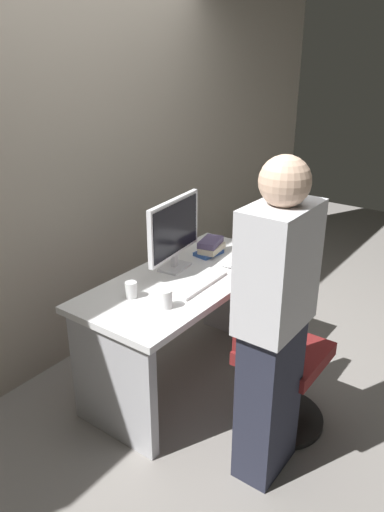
# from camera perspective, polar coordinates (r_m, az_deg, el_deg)

# --- Properties ---
(ground_plane) EXTENTS (9.00, 9.00, 0.00)m
(ground_plane) POSITION_cam_1_polar(r_m,az_deg,el_deg) (3.38, -0.70, -13.87)
(ground_plane) COLOR gray
(wall_back) EXTENTS (6.40, 0.10, 3.00)m
(wall_back) POSITION_cam_1_polar(r_m,az_deg,el_deg) (3.35, -13.11, 13.32)
(wall_back) COLOR #9E9384
(wall_back) RESTS_ON ground
(desk) EXTENTS (1.45, 0.68, 0.74)m
(desk) POSITION_cam_1_polar(r_m,az_deg,el_deg) (3.10, -0.75, -6.24)
(desk) COLOR white
(desk) RESTS_ON ground
(office_chair) EXTENTS (0.52, 0.52, 0.94)m
(office_chair) POSITION_cam_1_polar(r_m,az_deg,el_deg) (2.86, 9.59, -11.35)
(office_chair) COLOR black
(office_chair) RESTS_ON ground
(person_at_desk) EXTENTS (0.40, 0.24, 1.64)m
(person_at_desk) POSITION_cam_1_polar(r_m,az_deg,el_deg) (2.32, 9.55, -8.15)
(person_at_desk) COLOR #262838
(person_at_desk) RESTS_ON ground
(monitor) EXTENTS (0.54, 0.16, 0.46)m
(monitor) POSITION_cam_1_polar(r_m,az_deg,el_deg) (3.01, -2.07, 3.01)
(monitor) COLOR silver
(monitor) RESTS_ON desk
(keyboard) EXTENTS (0.43, 0.14, 0.02)m
(keyboard) POSITION_cam_1_polar(r_m,az_deg,el_deg) (2.89, 0.76, -3.21)
(keyboard) COLOR white
(keyboard) RESTS_ON desk
(mouse) EXTENTS (0.06, 0.10, 0.03)m
(mouse) POSITION_cam_1_polar(r_m,az_deg,el_deg) (3.13, 4.17, -1.00)
(mouse) COLOR white
(mouse) RESTS_ON desk
(cup_near_keyboard) EXTENTS (0.08, 0.08, 0.10)m
(cup_near_keyboard) POSITION_cam_1_polar(r_m,az_deg,el_deg) (2.63, -3.12, -5.01)
(cup_near_keyboard) COLOR silver
(cup_near_keyboard) RESTS_ON desk
(cup_by_monitor) EXTENTS (0.07, 0.07, 0.09)m
(cup_by_monitor) POSITION_cam_1_polar(r_m,az_deg,el_deg) (2.75, -7.14, -3.93)
(cup_by_monitor) COLOR silver
(cup_by_monitor) RESTS_ON desk
(book_stack) EXTENTS (0.23, 0.17, 0.10)m
(book_stack) POSITION_cam_1_polar(r_m,az_deg,el_deg) (3.31, 2.18, 1.07)
(book_stack) COLOR #3359A5
(book_stack) RESTS_ON desk
(cell_phone) EXTENTS (0.09, 0.15, 0.01)m
(cell_phone) POSITION_cam_1_polar(r_m,az_deg,el_deg) (3.26, 6.07, -0.34)
(cell_phone) COLOR black
(cell_phone) RESTS_ON desk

